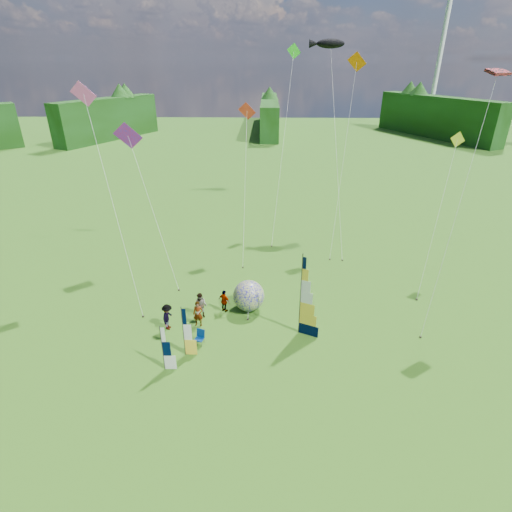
{
  "coord_description": "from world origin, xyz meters",
  "views": [
    {
      "loc": [
        -0.41,
        -17.34,
        16.08
      ],
      "look_at": [
        -1.0,
        4.0,
        5.5
      ],
      "focal_mm": 28.0,
      "sensor_mm": 36.0,
      "label": 1
    }
  ],
  "objects_px": {
    "bol_inflatable": "(249,296)",
    "kite_whale": "(337,139)",
    "spectator_c": "(168,317)",
    "camp_chair": "(199,338)",
    "side_banner_left": "(183,332)",
    "spectator_a": "(198,314)",
    "spectator_d": "(224,301)",
    "side_banner_far": "(162,349)",
    "spectator_b": "(201,305)",
    "feather_banner_main": "(300,296)"
  },
  "relations": [
    {
      "from": "spectator_b",
      "to": "spectator_c",
      "type": "bearing_deg",
      "value": -130.91
    },
    {
      "from": "side_banner_far",
      "to": "side_banner_left",
      "type": "bearing_deg",
      "value": 52.38
    },
    {
      "from": "feather_banner_main",
      "to": "side_banner_far",
      "type": "relative_size",
      "value": 1.89
    },
    {
      "from": "feather_banner_main",
      "to": "spectator_a",
      "type": "xyz_separation_m",
      "value": [
        -6.64,
        0.61,
        -1.86
      ]
    },
    {
      "from": "spectator_d",
      "to": "side_banner_far",
      "type": "bearing_deg",
      "value": 99.32
    },
    {
      "from": "spectator_b",
      "to": "spectator_c",
      "type": "relative_size",
      "value": 1.0
    },
    {
      "from": "spectator_a",
      "to": "spectator_b",
      "type": "xyz_separation_m",
      "value": [
        0.03,
        0.99,
        0.01
      ]
    },
    {
      "from": "spectator_c",
      "to": "camp_chair",
      "type": "height_order",
      "value": "spectator_c"
    },
    {
      "from": "camp_chair",
      "to": "kite_whale",
      "type": "xyz_separation_m",
      "value": [
        10.48,
        18.05,
        8.99
      ]
    },
    {
      "from": "side_banner_left",
      "to": "spectator_a",
      "type": "height_order",
      "value": "side_banner_left"
    },
    {
      "from": "bol_inflatable",
      "to": "kite_whale",
      "type": "height_order",
      "value": "kite_whale"
    },
    {
      "from": "kite_whale",
      "to": "spectator_d",
      "type": "bearing_deg",
      "value": -109.16
    },
    {
      "from": "side_banner_far",
      "to": "spectator_b",
      "type": "xyz_separation_m",
      "value": [
        1.33,
        5.26,
        -0.54
      ]
    },
    {
      "from": "side_banner_left",
      "to": "spectator_b",
      "type": "distance_m",
      "value": 4.05
    },
    {
      "from": "feather_banner_main",
      "to": "side_banner_far",
      "type": "bearing_deg",
      "value": -131.28
    },
    {
      "from": "spectator_b",
      "to": "kite_whale",
      "type": "height_order",
      "value": "kite_whale"
    },
    {
      "from": "bol_inflatable",
      "to": "spectator_b",
      "type": "bearing_deg",
      "value": -162.25
    },
    {
      "from": "feather_banner_main",
      "to": "camp_chair",
      "type": "height_order",
      "value": "feather_banner_main"
    },
    {
      "from": "bol_inflatable",
      "to": "camp_chair",
      "type": "relative_size",
      "value": 2.22
    },
    {
      "from": "spectator_b",
      "to": "spectator_d",
      "type": "height_order",
      "value": "spectator_b"
    },
    {
      "from": "camp_chair",
      "to": "kite_whale",
      "type": "bearing_deg",
      "value": 75.81
    },
    {
      "from": "camp_chair",
      "to": "kite_whale",
      "type": "distance_m",
      "value": 22.73
    },
    {
      "from": "spectator_c",
      "to": "kite_whale",
      "type": "xyz_separation_m",
      "value": [
        12.78,
        16.46,
        8.57
      ]
    },
    {
      "from": "side_banner_far",
      "to": "spectator_a",
      "type": "xyz_separation_m",
      "value": [
        1.3,
        4.27,
        -0.55
      ]
    },
    {
      "from": "side_banner_left",
      "to": "spectator_c",
      "type": "bearing_deg",
      "value": 122.39
    },
    {
      "from": "spectator_a",
      "to": "kite_whale",
      "type": "distance_m",
      "value": 21.18
    },
    {
      "from": "bol_inflatable",
      "to": "side_banner_left",
      "type": "bearing_deg",
      "value": -125.93
    },
    {
      "from": "feather_banner_main",
      "to": "spectator_d",
      "type": "distance_m",
      "value": 5.88
    },
    {
      "from": "side_banner_far",
      "to": "spectator_c",
      "type": "bearing_deg",
      "value": 97.82
    },
    {
      "from": "side_banner_far",
      "to": "kite_whale",
      "type": "xyz_separation_m",
      "value": [
        12.15,
        20.31,
        8.02
      ]
    },
    {
      "from": "spectator_a",
      "to": "spectator_b",
      "type": "height_order",
      "value": "spectator_b"
    },
    {
      "from": "kite_whale",
      "to": "side_banner_left",
      "type": "bearing_deg",
      "value": -106.8
    },
    {
      "from": "feather_banner_main",
      "to": "camp_chair",
      "type": "bearing_deg",
      "value": -143.45
    },
    {
      "from": "spectator_b",
      "to": "bol_inflatable",
      "type": "bearing_deg",
      "value": 31.16
    },
    {
      "from": "feather_banner_main",
      "to": "side_banner_far",
      "type": "distance_m",
      "value": 8.84
    },
    {
      "from": "side_banner_far",
      "to": "spectator_a",
      "type": "relative_size",
      "value": 1.61
    },
    {
      "from": "side_banner_left",
      "to": "feather_banner_main",
      "type": "bearing_deg",
      "value": 19.24
    },
    {
      "from": "spectator_a",
      "to": "spectator_c",
      "type": "height_order",
      "value": "spectator_c"
    },
    {
      "from": "side_banner_left",
      "to": "kite_whale",
      "type": "height_order",
      "value": "kite_whale"
    },
    {
      "from": "spectator_d",
      "to": "kite_whale",
      "type": "xyz_separation_m",
      "value": [
        9.27,
        14.35,
        8.64
      ]
    },
    {
      "from": "side_banner_far",
      "to": "camp_chair",
      "type": "distance_m",
      "value": 2.97
    },
    {
      "from": "spectator_b",
      "to": "spectator_d",
      "type": "distance_m",
      "value": 1.7
    },
    {
      "from": "bol_inflatable",
      "to": "kite_whale",
      "type": "distance_m",
      "value": 18.0
    },
    {
      "from": "side_banner_far",
      "to": "spectator_d",
      "type": "bearing_deg",
      "value": 62.7
    },
    {
      "from": "spectator_b",
      "to": "camp_chair",
      "type": "distance_m",
      "value": 3.05
    },
    {
      "from": "spectator_b",
      "to": "kite_whale",
      "type": "bearing_deg",
      "value": 67.68
    },
    {
      "from": "spectator_d",
      "to": "kite_whale",
      "type": "height_order",
      "value": "kite_whale"
    },
    {
      "from": "side_banner_far",
      "to": "spectator_d",
      "type": "height_order",
      "value": "side_banner_far"
    },
    {
      "from": "side_banner_far",
      "to": "spectator_c",
      "type": "xyz_separation_m",
      "value": [
        -0.63,
        3.85,
        -0.55
      ]
    },
    {
      "from": "bol_inflatable",
      "to": "spectator_d",
      "type": "height_order",
      "value": "bol_inflatable"
    }
  ]
}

